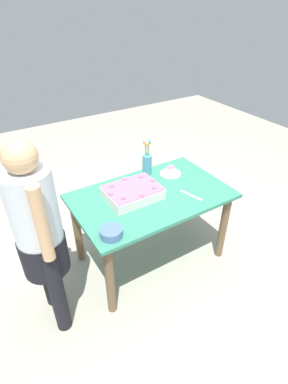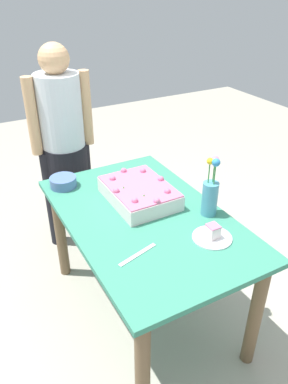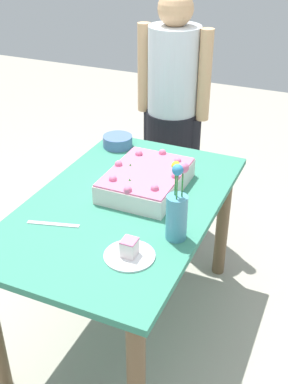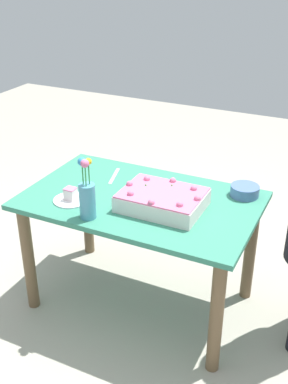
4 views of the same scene
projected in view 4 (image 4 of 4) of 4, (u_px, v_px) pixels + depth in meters
name	position (u px, v px, depth m)	size (l,w,h in m)	color
ground_plane	(141.00, 300.00, 3.03)	(8.00, 8.00, 0.00)	#A39E8E
dining_table	(141.00, 217.00, 2.76)	(1.31, 0.81, 0.73)	#348066
sheet_cake	(162.00, 200.00, 2.58)	(0.44, 0.33, 0.12)	silver
serving_plate_with_slice	(71.00, 197.00, 2.67)	(0.20, 0.20, 0.08)	white
cake_knife	(114.00, 176.00, 2.95)	(0.22, 0.02, 0.00)	silver
flower_vase	(87.00, 196.00, 2.45)	(0.08, 0.08, 0.34)	teal
fruit_bowl	(245.00, 191.00, 2.71)	(0.16, 0.16, 0.06)	#4B689D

